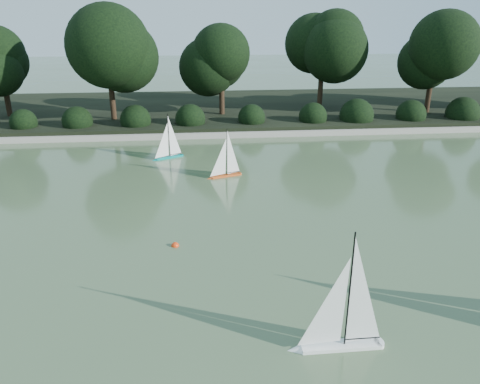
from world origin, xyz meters
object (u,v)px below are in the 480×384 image
at_px(sailboat_white_a, 334,330).
at_px(sailboat_orange, 223,169).
at_px(race_buoy, 175,246).
at_px(sailboat_teal, 166,151).

xyz_separation_m(sailboat_white_a, sailboat_orange, (-1.00, 6.70, -0.06)).
xyz_separation_m(sailboat_white_a, race_buoy, (-2.11, 2.98, -0.27)).
height_order(sailboat_white_a, sailboat_orange, sailboat_white_a).
bearing_deg(sailboat_orange, sailboat_teal, 130.99).
relative_size(sailboat_teal, race_buoy, 9.59).
height_order(sailboat_white_a, race_buoy, sailboat_white_a).
xyz_separation_m(sailboat_orange, sailboat_teal, (-1.54, 1.77, 0.00)).
bearing_deg(sailboat_teal, sailboat_white_a, -73.31).
bearing_deg(race_buoy, sailboat_white_a, -54.70).
bearing_deg(sailboat_white_a, race_buoy, 125.30).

